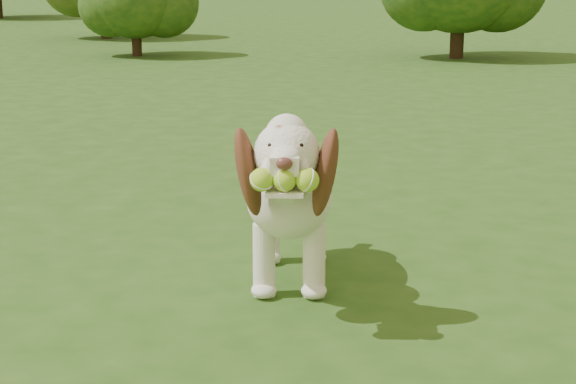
# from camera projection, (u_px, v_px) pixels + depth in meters

# --- Properties ---
(ground) EXTENTS (80.00, 80.00, 0.00)m
(ground) POSITION_uv_depth(u_px,v_px,m) (350.00, 280.00, 3.63)
(ground) COLOR #224614
(ground) RESTS_ON ground
(dog) EXTENTS (0.52, 1.07, 0.70)m
(dog) POSITION_uv_depth(u_px,v_px,m) (290.00, 188.00, 3.48)
(dog) COLOR white
(dog) RESTS_ON ground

